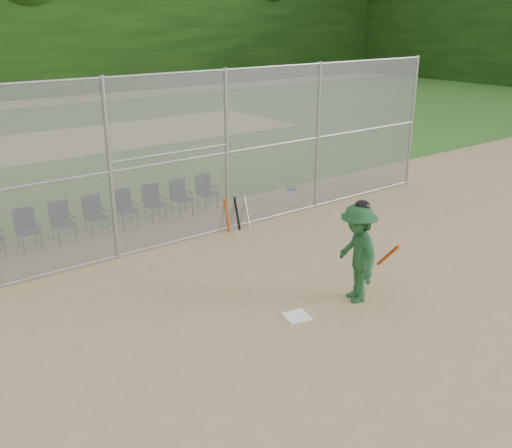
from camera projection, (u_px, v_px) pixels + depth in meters
ground at (340, 320)px, 10.21m from camera, size 100.00×100.00×0.00m
grass_strip at (32, 146)px, 23.69m from camera, size 100.00×100.00×0.00m
dirt_patch_far at (32, 146)px, 23.69m from camera, size 24.00×24.00×0.00m
backstop_fence at (191, 155)px, 13.24m from camera, size 16.09×0.09×4.00m
home_plate at (297, 316)px, 10.32m from camera, size 0.51×0.51×0.02m
batter_at_plate at (357, 253)px, 10.62m from camera, size 1.12×1.43×2.00m
water_cooler at (291, 195)px, 16.61m from camera, size 0.33×0.33×0.42m
spare_bats at (237, 213)px, 14.43m from camera, size 0.66×0.31×0.84m
chair_1 at (28, 230)px, 13.14m from camera, size 0.54×0.52×0.96m
chair_2 at (63, 222)px, 13.60m from camera, size 0.54×0.52×0.96m
chair_3 at (96, 216)px, 14.06m from camera, size 0.54×0.52×0.96m
chair_4 at (126, 209)px, 14.53m from camera, size 0.54×0.52×0.96m
chair_5 at (155, 203)px, 14.99m from camera, size 0.54×0.52×0.96m
chair_6 at (182, 198)px, 15.45m from camera, size 0.54×0.52×0.96m
chair_7 at (207, 192)px, 15.91m from camera, size 0.54×0.52×0.96m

